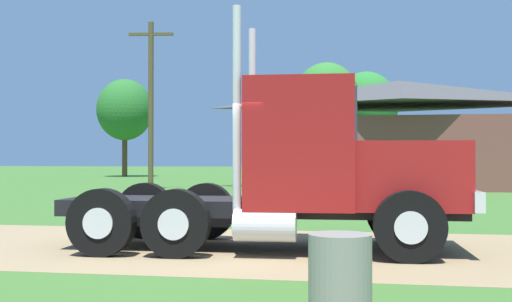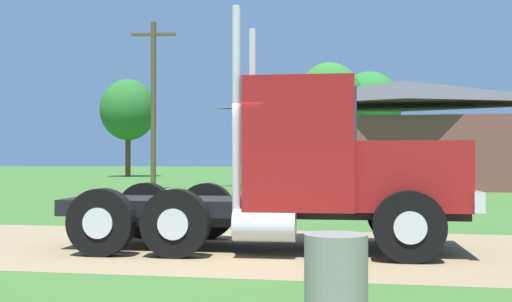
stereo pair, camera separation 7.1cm
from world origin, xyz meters
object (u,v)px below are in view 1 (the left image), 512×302
shed_building (399,136)px  utility_pole_near (151,101)px  steel_barrel (340,288)px  truck_foreground_white (311,171)px

shed_building → utility_pole_near: bearing=-161.4°
steel_barrel → utility_pole_near: size_ratio=0.11×
truck_foreground_white → shed_building: 22.93m
shed_building → utility_pole_near: utility_pole_near is taller
shed_building → truck_foreground_white: bearing=-96.7°
steel_barrel → truck_foreground_white: bearing=97.5°
steel_barrel → shed_building: shed_building is taller
truck_foreground_white → utility_pole_near: bearing=116.9°
steel_barrel → utility_pole_near: utility_pole_near is taller
truck_foreground_white → utility_pole_near: size_ratio=0.86×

